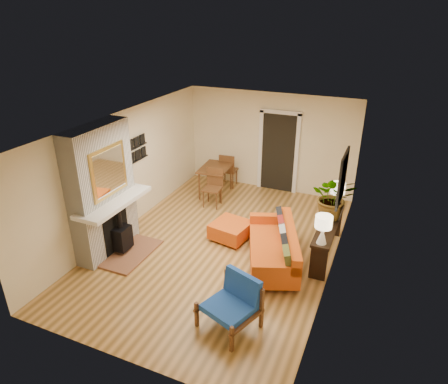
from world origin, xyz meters
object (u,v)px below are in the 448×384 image
at_px(console_table, 328,230).
at_px(houseplant, 333,197).
at_px(sofa, 277,247).
at_px(lamp_near, 323,226).
at_px(ottoman, 231,230).
at_px(dining_table, 218,173).
at_px(blue_chair, 234,300).
at_px(lamp_far, 337,192).

relative_size(console_table, houseplant, 2.05).
xyz_separation_m(console_table, houseplant, (-0.01, 0.25, 0.60)).
distance_m(sofa, lamp_near, 1.12).
xyz_separation_m(ottoman, dining_table, (-1.15, 1.92, 0.40)).
distance_m(blue_chair, lamp_near, 2.06).
height_order(ottoman, blue_chair, blue_chair).
bearing_deg(lamp_near, ottoman, 163.07).
height_order(blue_chair, lamp_far, lamp_far).
bearing_deg(sofa, blue_chair, -94.12).
height_order(lamp_near, houseplant, houseplant).
bearing_deg(sofa, houseplant, 46.82).
height_order(dining_table, houseplant, houseplant).
xyz_separation_m(dining_table, console_table, (3.13, -1.75, -0.04)).
height_order(sofa, console_table, sofa).
bearing_deg(blue_chair, sofa, 85.88).
height_order(ottoman, lamp_near, lamp_near).
xyz_separation_m(lamp_near, lamp_far, (0.00, 1.54, 0.00)).
relative_size(sofa, lamp_near, 3.97).
relative_size(blue_chair, lamp_near, 1.85).
relative_size(console_table, lamp_far, 3.43).
bearing_deg(houseplant, lamp_far, 88.88).
bearing_deg(dining_table, lamp_near, -38.81).
bearing_deg(ottoman, lamp_far, 25.21).
bearing_deg(blue_chair, console_table, 68.58).
xyz_separation_m(sofa, houseplant, (0.83, 0.88, 0.83)).
bearing_deg(console_table, sofa, -143.03).
distance_m(ottoman, console_table, 2.02).
relative_size(ottoman, console_table, 0.46).
xyz_separation_m(dining_table, lamp_far, (3.13, -0.98, 0.44)).
bearing_deg(console_table, ottoman, -175.17).
bearing_deg(lamp_far, ottoman, -154.79).
bearing_deg(lamp_far, houseplant, -91.12).
distance_m(ottoman, houseplant, 2.23).
xyz_separation_m(sofa, console_table, (0.84, 0.63, 0.24)).
distance_m(dining_table, lamp_near, 4.05).
bearing_deg(houseplant, ottoman, -167.99).
height_order(ottoman, lamp_far, lamp_far).
bearing_deg(lamp_far, sofa, -120.99).
distance_m(sofa, lamp_far, 1.78).
xyz_separation_m(blue_chair, console_table, (0.97, 2.48, 0.13)).
distance_m(blue_chair, dining_table, 4.75).
relative_size(lamp_far, houseplant, 0.60).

